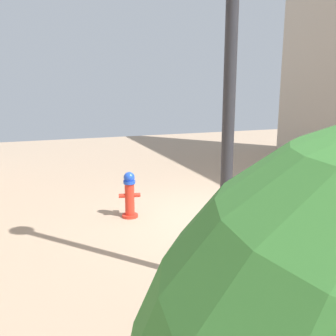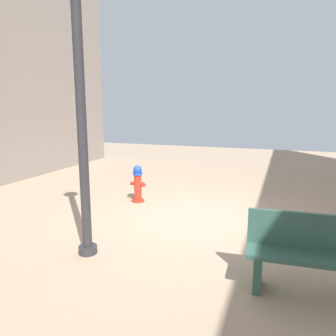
% 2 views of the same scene
% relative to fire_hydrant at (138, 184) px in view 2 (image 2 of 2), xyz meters
% --- Properties ---
extents(ground_plane, '(23.40, 23.40, 0.00)m').
position_rel_fire_hydrant_xyz_m(ground_plane, '(-1.55, 0.72, -0.43)').
color(ground_plane, tan).
extents(fire_hydrant, '(0.40, 0.37, 0.86)m').
position_rel_fire_hydrant_xyz_m(fire_hydrant, '(0.00, 0.00, 0.00)').
color(fire_hydrant, red).
rests_on(fire_hydrant, ground_plane).
extents(bench_far, '(1.52, 0.53, 0.95)m').
position_rel_fire_hydrant_xyz_m(bench_far, '(-3.56, 2.75, 0.06)').
color(bench_far, '#33594C').
rests_on(bench_far, ground_plane).
extents(street_lamp, '(0.36, 0.36, 4.54)m').
position_rel_fire_hydrant_xyz_m(street_lamp, '(-0.45, 2.76, 2.34)').
color(street_lamp, '#2D2D33').
rests_on(street_lamp, ground_plane).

